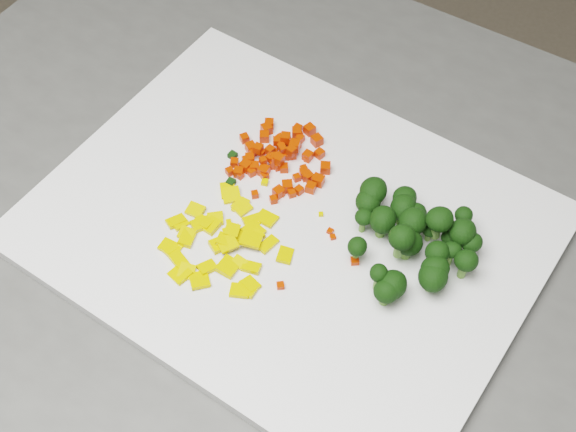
# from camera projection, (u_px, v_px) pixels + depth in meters

# --- Properties ---
(counter_block) EXTENTS (1.15, 1.00, 0.90)m
(counter_block) POSITION_uv_depth(u_px,v_px,m) (315.00, 407.00, 1.13)
(counter_block) COLOR #494947
(counter_block) RESTS_ON ground
(cutting_board) EXTENTS (0.56, 0.51, 0.01)m
(cutting_board) POSITION_uv_depth(u_px,v_px,m) (288.00, 226.00, 0.76)
(cutting_board) COLOR silver
(cutting_board) RESTS_ON counter_block
(carrot_pile) EXTENTS (0.10, 0.10, 0.03)m
(carrot_pile) POSITION_uv_depth(u_px,v_px,m) (277.00, 152.00, 0.78)
(carrot_pile) COLOR red
(carrot_pile) RESTS_ON cutting_board
(pepper_pile) EXTENTS (0.12, 0.12, 0.02)m
(pepper_pile) POSITION_uv_depth(u_px,v_px,m) (225.00, 236.00, 0.73)
(pepper_pile) COLOR gold
(pepper_pile) RESTS_ON cutting_board
(broccoli_pile) EXTENTS (0.12, 0.12, 0.06)m
(broccoli_pile) POSITION_uv_depth(u_px,v_px,m) (409.00, 232.00, 0.71)
(broccoli_pile) COLOR black
(broccoli_pile) RESTS_ON cutting_board
(carrot_cube_0) EXTENTS (0.01, 0.01, 0.01)m
(carrot_cube_0) POSITION_uv_depth(u_px,v_px,m) (320.00, 154.00, 0.80)
(carrot_cube_0) COLOR red
(carrot_cube_0) RESTS_ON carrot_pile
(carrot_cube_1) EXTENTS (0.01, 0.01, 0.01)m
(carrot_cube_1) POSITION_uv_depth(u_px,v_px,m) (276.00, 159.00, 0.78)
(carrot_cube_1) COLOR red
(carrot_cube_1) RESTS_ON carrot_pile
(carrot_cube_2) EXTENTS (0.01, 0.01, 0.01)m
(carrot_cube_2) POSITION_uv_depth(u_px,v_px,m) (306.00, 176.00, 0.78)
(carrot_cube_2) COLOR red
(carrot_cube_2) RESTS_ON carrot_pile
(carrot_cube_3) EXTENTS (0.01, 0.01, 0.01)m
(carrot_cube_3) POSITION_uv_depth(u_px,v_px,m) (310.00, 130.00, 0.81)
(carrot_cube_3) COLOR red
(carrot_cube_3) RESTS_ON carrot_pile
(carrot_cube_4) EXTENTS (0.01, 0.01, 0.01)m
(carrot_cube_4) POSITION_uv_depth(u_px,v_px,m) (264.00, 171.00, 0.78)
(carrot_cube_4) COLOR red
(carrot_cube_4) RESTS_ON carrot_pile
(carrot_cube_5) EXTENTS (0.01, 0.01, 0.01)m
(carrot_cube_5) POSITION_uv_depth(u_px,v_px,m) (311.00, 188.00, 0.77)
(carrot_cube_5) COLOR red
(carrot_cube_5) RESTS_ON carrot_pile
(carrot_cube_6) EXTENTS (0.01, 0.01, 0.01)m
(carrot_cube_6) POSITION_uv_depth(u_px,v_px,m) (298.00, 128.00, 0.82)
(carrot_cube_6) COLOR red
(carrot_cube_6) RESTS_ON carrot_pile
(carrot_cube_7) EXTENTS (0.01, 0.01, 0.01)m
(carrot_cube_7) POSITION_uv_depth(u_px,v_px,m) (240.00, 175.00, 0.78)
(carrot_cube_7) COLOR red
(carrot_cube_7) RESTS_ON carrot_pile
(carrot_cube_8) EXTENTS (0.01, 0.01, 0.01)m
(carrot_cube_8) POSITION_uv_depth(u_px,v_px,m) (285.00, 139.00, 0.81)
(carrot_cube_8) COLOR red
(carrot_cube_8) RESTS_ON carrot_pile
(carrot_cube_9) EXTENTS (0.01, 0.01, 0.01)m
(carrot_cube_9) POSITION_uv_depth(u_px,v_px,m) (308.00, 156.00, 0.79)
(carrot_cube_9) COLOR red
(carrot_cube_9) RESTS_ON carrot_pile
(carrot_cube_10) EXTENTS (0.01, 0.01, 0.01)m
(carrot_cube_10) POSITION_uv_depth(u_px,v_px,m) (280.00, 193.00, 0.77)
(carrot_cube_10) COLOR red
(carrot_cube_10) RESTS_ON carrot_pile
(carrot_cube_11) EXTENTS (0.01, 0.01, 0.01)m
(carrot_cube_11) POSITION_uv_depth(u_px,v_px,m) (281.00, 141.00, 0.81)
(carrot_cube_11) COLOR red
(carrot_cube_11) RESTS_ON carrot_pile
(carrot_cube_12) EXTENTS (0.01, 0.01, 0.01)m
(carrot_cube_12) POSITION_uv_depth(u_px,v_px,m) (255.00, 194.00, 0.77)
(carrot_cube_12) COLOR red
(carrot_cube_12) RESTS_ON carrot_pile
(carrot_cube_13) EXTENTS (0.01, 0.01, 0.01)m
(carrot_cube_13) POSITION_uv_depth(u_px,v_px,m) (270.00, 150.00, 0.79)
(carrot_cube_13) COLOR red
(carrot_cube_13) RESTS_ON carrot_pile
(carrot_cube_14) EXTENTS (0.01, 0.01, 0.01)m
(carrot_cube_14) POSITION_uv_depth(u_px,v_px,m) (262.00, 153.00, 0.79)
(carrot_cube_14) COLOR red
(carrot_cube_14) RESTS_ON carrot_pile
(carrot_cube_15) EXTENTS (0.01, 0.01, 0.01)m
(carrot_cube_15) POSITION_uv_depth(u_px,v_px,m) (291.00, 151.00, 0.79)
(carrot_cube_15) COLOR red
(carrot_cube_15) RESTS_ON carrot_pile
(carrot_cube_16) EXTENTS (0.01, 0.01, 0.01)m
(carrot_cube_16) POSITION_uv_depth(u_px,v_px,m) (275.00, 163.00, 0.79)
(carrot_cube_16) COLOR red
(carrot_cube_16) RESTS_ON carrot_pile
(carrot_cube_17) EXTENTS (0.01, 0.01, 0.01)m
(carrot_cube_17) POSITION_uv_depth(u_px,v_px,m) (235.00, 163.00, 0.79)
(carrot_cube_17) COLOR red
(carrot_cube_17) RESTS_ON carrot_pile
(carrot_cube_18) EXTENTS (0.01, 0.01, 0.01)m
(carrot_cube_18) POSITION_uv_depth(u_px,v_px,m) (279.00, 159.00, 0.78)
(carrot_cube_18) COLOR red
(carrot_cube_18) RESTS_ON carrot_pile
(carrot_cube_19) EXTENTS (0.01, 0.01, 0.01)m
(carrot_cube_19) POSITION_uv_depth(u_px,v_px,m) (246.00, 166.00, 0.79)
(carrot_cube_19) COLOR red
(carrot_cube_19) RESTS_ON carrot_pile
(carrot_cube_20) EXTENTS (0.01, 0.01, 0.01)m
(carrot_cube_20) POSITION_uv_depth(u_px,v_px,m) (263.00, 161.00, 0.78)
(carrot_cube_20) COLOR red
(carrot_cube_20) RESTS_ON carrot_pile
(carrot_cube_21) EXTENTS (0.01, 0.01, 0.01)m
(carrot_cube_21) POSITION_uv_depth(u_px,v_px,m) (284.00, 142.00, 0.81)
(carrot_cube_21) COLOR red
(carrot_cube_21) RESTS_ON carrot_pile
(carrot_cube_22) EXTENTS (0.01, 0.01, 0.01)m
(carrot_cube_22) POSITION_uv_depth(u_px,v_px,m) (254.00, 167.00, 0.78)
(carrot_cube_22) COLOR red
(carrot_cube_22) RESTS_ON carrot_pile
(carrot_cube_23) EXTENTS (0.01, 0.01, 0.01)m
(carrot_cube_23) POSITION_uv_depth(u_px,v_px,m) (297.00, 178.00, 0.78)
(carrot_cube_23) COLOR red
(carrot_cube_23) RESTS_ON carrot_pile
(carrot_cube_24) EXTENTS (0.01, 0.01, 0.01)m
(carrot_cube_24) POSITION_uv_depth(u_px,v_px,m) (296.00, 145.00, 0.80)
(carrot_cube_24) COLOR red
(carrot_cube_24) RESTS_ON carrot_pile
(carrot_cube_25) EXTENTS (0.01, 0.01, 0.01)m
(carrot_cube_25) POSITION_uv_depth(u_px,v_px,m) (264.00, 137.00, 0.81)
(carrot_cube_25) COLOR red
(carrot_cube_25) RESTS_ON carrot_pile
(carrot_cube_26) EXTENTS (0.01, 0.01, 0.01)m
(carrot_cube_26) POSITION_uv_depth(u_px,v_px,m) (284.00, 168.00, 0.78)
(carrot_cube_26) COLOR red
(carrot_cube_26) RESTS_ON carrot_pile
(carrot_cube_27) EXTENTS (0.01, 0.01, 0.01)m
(carrot_cube_27) POSITION_uv_depth(u_px,v_px,m) (278.00, 165.00, 0.79)
(carrot_cube_27) COLOR red
(carrot_cube_27) RESTS_ON carrot_pile
(carrot_cube_28) EXTENTS (0.01, 0.01, 0.01)m
(carrot_cube_28) POSITION_uv_depth(u_px,v_px,m) (283.00, 149.00, 0.79)
(carrot_cube_28) COLOR red
(carrot_cube_28) RESTS_ON carrot_pile
(carrot_cube_29) EXTENTS (0.01, 0.01, 0.01)m
(carrot_cube_29) POSITION_uv_depth(u_px,v_px,m) (250.00, 159.00, 0.79)
(carrot_cube_29) COLOR red
(carrot_cube_29) RESTS_ON carrot_pile
(carrot_cube_30) EXTENTS (0.01, 0.01, 0.01)m
(carrot_cube_30) POSITION_uv_depth(u_px,v_px,m) (277.00, 141.00, 0.80)
(carrot_cube_30) COLOR red
(carrot_cube_30) RESTS_ON carrot_pile
(carrot_cube_31) EXTENTS (0.01, 0.01, 0.01)m
(carrot_cube_31) POSITION_uv_depth(u_px,v_px,m) (269.00, 124.00, 0.82)
(carrot_cube_31) COLOR red
(carrot_cube_31) RESTS_ON carrot_pile
(carrot_cube_32) EXTENTS (0.01, 0.01, 0.01)m
(carrot_cube_32) POSITION_uv_depth(u_px,v_px,m) (274.00, 152.00, 0.80)
(carrot_cube_32) COLOR red
(carrot_cube_32) RESTS_ON carrot_pile
(carrot_cube_33) EXTENTS (0.01, 0.01, 0.01)m
(carrot_cube_33) POSITION_uv_depth(u_px,v_px,m) (239.00, 172.00, 0.78)
(carrot_cube_33) COLOR red
(carrot_cube_33) RESTS_ON carrot_pile
(carrot_cube_34) EXTENTS (0.01, 0.01, 0.01)m
(carrot_cube_34) POSITION_uv_depth(u_px,v_px,m) (304.00, 173.00, 0.78)
(carrot_cube_34) COLOR red
(carrot_cube_34) RESTS_ON carrot_pile
(carrot_cube_35) EXTENTS (0.01, 0.01, 0.01)m
(carrot_cube_35) POSITION_uv_depth(u_px,v_px,m) (291.00, 154.00, 0.79)
(carrot_cube_35) COLOR red
(carrot_cube_35) RESTS_ON carrot_pile
(carrot_cube_36) EXTENTS (0.01, 0.01, 0.01)m
(carrot_cube_36) POSITION_uv_depth(u_px,v_px,m) (299.00, 135.00, 0.81)
(carrot_cube_36) COLOR red
(carrot_cube_36) RESTS_ON carrot_pile
(carrot_cube_37) EXTENTS (0.01, 0.01, 0.01)m
(carrot_cube_37) POSITION_uv_depth(u_px,v_px,m) (251.00, 148.00, 0.80)
(carrot_cube_37) COLOR red
(carrot_cube_37) RESTS_ON carrot_pile
(carrot_cube_38) EXTENTS (0.01, 0.01, 0.01)m
(carrot_cube_38) POSITION_uv_depth(u_px,v_px,m) (325.00, 168.00, 0.78)
(carrot_cube_38) COLOR red
(carrot_cube_38) RESTS_ON carrot_pile
(carrot_cube_39) EXTENTS (0.01, 0.01, 0.01)m
(carrot_cube_39) POSITION_uv_depth(u_px,v_px,m) (297.00, 133.00, 0.81)
(carrot_cube_39) COLOR red
(carrot_cube_39) RESTS_ON carrot_pile
(carrot_cube_40) EXTENTS (0.01, 0.01, 0.01)m
(carrot_cube_40) POSITION_uv_depth(u_px,v_px,m) (247.00, 161.00, 0.79)
(carrot_cube_40) COLOR red
(carrot_cube_40) RESTS_ON carrot_pile
(carrot_cube_41) EXTENTS (0.01, 0.01, 0.01)m
(carrot_cube_41) POSITION_uv_depth(u_px,v_px,m) (279.00, 192.00, 0.77)
(carrot_cube_41) COLOR red
(carrot_cube_41) RESTS_ON carrot_pile
(carrot_cube_42) EXTENTS (0.01, 0.01, 0.01)m
(carrot_cube_42) POSITION_uv_depth(u_px,v_px,m) (295.00, 145.00, 0.79)
(carrot_cube_42) COLOR red
(carrot_cube_42) RESTS_ON carrot_pile
(carrot_cube_43) EXTENTS (0.01, 0.01, 0.01)m
(carrot_cube_43) POSITION_uv_depth(u_px,v_px,m) (299.00, 190.00, 0.77)
(carrot_cube_43) COLOR red
(carrot_cube_43) RESTS_ON carrot_pile
(carrot_cube_44) EXTENTS (0.01, 0.01, 0.01)m
(carrot_cube_44) POSITION_uv_depth(u_px,v_px,m) (297.00, 128.00, 0.82)
(carrot_cube_44) COLOR red
(carrot_cube_44) RESTS_ON carrot_pile
(carrot_cube_45) EXTENTS (0.01, 0.01, 0.01)m
(carrot_cube_45) POSITION_uv_depth(u_px,v_px,m) (308.00, 159.00, 0.79)
(carrot_cube_45) COLOR red
(carrot_cube_45) RESTS_ON carrot_pile
(carrot_cube_46) EXTENTS (0.01, 0.01, 0.01)m
(carrot_cube_46) POSITION_uv_depth(u_px,v_px,m) (251.00, 172.00, 0.78)
(carrot_cube_46) COLOR red
(carrot_cube_46) RESTS_ON carrot_pile
(carrot_cube_47) EXTENTS (0.01, 0.01, 0.01)m
(carrot_cube_47) POSITION_uv_depth(u_px,v_px,m) (304.00, 169.00, 0.78)
(carrot_cube_47) COLOR red
(carrot_cube_47) RESTS_ON carrot_pile
(carrot_cube_48) EXTENTS (0.01, 0.01, 0.01)m
(carrot_cube_48) POSITION_uv_depth(u_px,v_px,m) (280.00, 138.00, 0.81)
(carrot_cube_48) COLOR red
(carrot_cube_48) RESTS_ON carrot_pile
(carrot_cube_49) EXTENTS (0.01, 0.01, 0.01)m
(carrot_cube_49) POSITION_uv_depth(u_px,v_px,m) (265.00, 176.00, 0.78)
(carrot_cube_49) COLOR red
(carrot_cube_49) RESTS_ON carrot_pile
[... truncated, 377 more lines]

